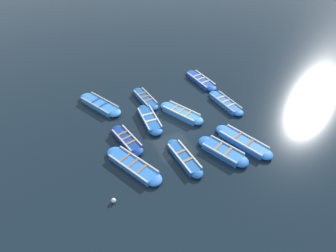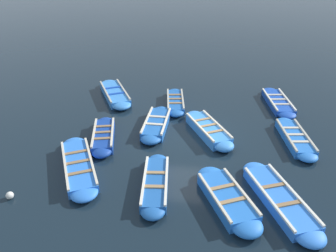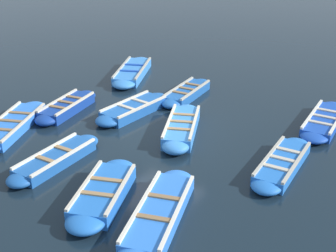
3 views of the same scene
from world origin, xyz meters
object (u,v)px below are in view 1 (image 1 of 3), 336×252
boat_broadside (201,80)px  buoy_orange_near (113,200)px  boat_alongside (226,103)px  boat_stern_in (184,158)px  boat_outer_right (243,141)px  boat_outer_left (145,99)px  boat_tucked (223,151)px  boat_mid_row (181,113)px  boat_inner_gap (127,140)px  boat_bow_out (133,165)px  boat_near_quay (150,119)px  boat_drifting (100,105)px

boat_broadside → buoy_orange_near: boat_broadside is taller
boat_alongside → boat_stern_in: size_ratio=1.04×
boat_alongside → boat_outer_right: size_ratio=0.89×
boat_alongside → boat_broadside: size_ratio=0.96×
boat_outer_left → buoy_orange_near: boat_outer_left is taller
boat_outer_left → boat_tucked: bearing=109.0°
boat_mid_row → boat_inner_gap: bearing=14.1°
boat_stern_in → boat_mid_row: size_ratio=0.97×
boat_alongside → boat_inner_gap: bearing=6.8°
boat_alongside → boat_bow_out: bearing=20.7°
boat_alongside → boat_stern_in: (5.17, 3.65, 0.01)m
boat_bow_out → boat_mid_row: bearing=-144.8°
boat_stern_in → boat_near_quay: size_ratio=0.99×
boat_tucked → boat_near_quay: 5.38m
boat_drifting → boat_near_quay: boat_drifting is taller
boat_tucked → buoy_orange_near: bearing=5.8°
boat_drifting → boat_outer_right: 10.32m
boat_bow_out → boat_outer_right: bearing=172.7°
boat_bow_out → boat_inner_gap: size_ratio=1.23×
boat_broadside → boat_stern_in: size_ratio=1.09×
boat_inner_gap → boat_outer_right: bearing=155.5°
buoy_orange_near → boat_mid_row: bearing=-141.0°
boat_tucked → boat_drifting: (5.67, -7.52, -0.00)m
boat_tucked → boat_mid_row: bearing=-80.8°
boat_bow_out → boat_stern_in: (-2.88, 0.62, 0.00)m
boat_bow_out → boat_mid_row: (-4.50, -3.17, 0.04)m
boat_broadside → boat_outer_right: size_ratio=0.93×
boat_stern_in → boat_outer_right: (-3.92, 0.25, 0.01)m
boat_outer_left → boat_alongside: bearing=151.7°
boat_stern_in → boat_broadside: bearing=-125.1°
boat_drifting → boat_outer_right: bearing=134.9°
boat_mid_row → boat_stern_in: bearing=66.8°
boat_stern_in → boat_near_quay: boat_near_quay is taller
boat_tucked → boat_broadside: bearing=-109.6°
boat_tucked → boat_outer_right: boat_tucked is taller
boat_drifting → boat_near_quay: size_ratio=1.17×
boat_outer_left → boat_bow_out: bearing=64.4°
boat_broadside → buoy_orange_near: 12.63m
boat_outer_left → buoy_orange_near: bearing=60.0°
buoy_orange_near → boat_outer_left: bearing=-120.0°
boat_stern_in → boat_mid_row: bearing=-113.2°
boat_stern_in → boat_mid_row: (-1.63, -3.79, 0.04)m
boat_drifting → boat_outer_left: size_ratio=1.22×
boat_stern_in → buoy_orange_near: (4.47, 1.14, -0.04)m
boat_broadside → boat_tucked: bearing=70.4°
boat_alongside → boat_mid_row: 3.54m
boat_alongside → boat_stern_in: bearing=35.2°
boat_inner_gap → boat_alongside: bearing=-173.2°
boat_bow_out → boat_alongside: bearing=-159.3°
boat_alongside → boat_outer_left: 5.95m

